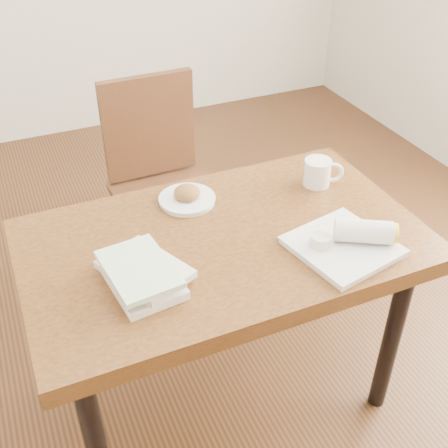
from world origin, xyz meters
name	(u,v)px	position (x,y,z in m)	size (l,w,h in m)	color
ground	(224,393)	(0.00, 0.00, -0.01)	(4.00, 5.00, 0.01)	#472814
table	(224,259)	(0.00, 0.00, 0.66)	(1.23, 0.74, 0.75)	brown
chair_far	(160,175)	(0.03, 0.76, 0.55)	(0.43, 0.43, 0.95)	#482714
plate_scone	(187,197)	(-0.03, 0.23, 0.77)	(0.19, 0.19, 0.06)	white
coffee_mug	(319,172)	(0.43, 0.15, 0.80)	(0.13, 0.09, 0.10)	white
plate_burrito	(349,241)	(0.32, -0.20, 0.78)	(0.32, 0.32, 0.09)	white
book_stack	(142,273)	(-0.29, -0.10, 0.78)	(0.25, 0.29, 0.07)	white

